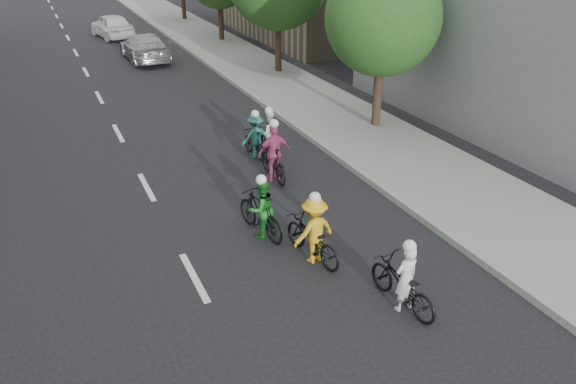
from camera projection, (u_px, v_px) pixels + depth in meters
ground at (194, 277)px, 12.18m from camera, size 120.00×120.00×0.00m
sidewalk_right at (315, 104)px, 23.30m from camera, size 4.00×80.00×0.15m
curb_right at (271, 110)px, 22.57m from camera, size 0.18×80.00×0.18m
bldg_ne at (574, 10)px, 20.46m from camera, size 10.00×14.00×8.00m
tree_r_0 at (383, 18)px, 19.11m from camera, size 4.00×4.00×5.97m
cyclist_0 at (403, 284)px, 11.04m from camera, size 0.86×1.93×1.58m
cyclist_1 at (274, 158)px, 16.47m from camera, size 1.02×1.76×1.89m
cyclist_2 at (313, 235)px, 12.56m from camera, size 1.11×2.00×1.73m
cyclist_3 at (261, 212)px, 13.54m from camera, size 0.89×1.95×1.64m
cyclist_4 at (269, 138)px, 18.30m from camera, size 0.76×1.62×1.64m
cyclist_5 at (255, 139)px, 18.06m from camera, size 0.98×1.56×1.61m
follow_car_lead at (144, 47)px, 30.56m from camera, size 2.14×5.02×1.44m
follow_car_trail at (112, 26)px, 36.43m from camera, size 2.51×4.73×1.53m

